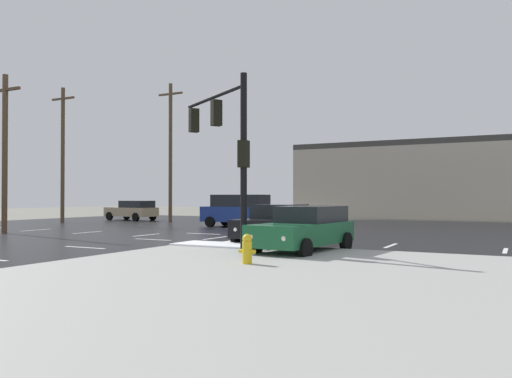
# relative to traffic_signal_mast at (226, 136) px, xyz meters

# --- Properties ---
(ground_plane) EXTENTS (120.00, 120.00, 0.00)m
(ground_plane) POSITION_rel_traffic_signal_mast_xyz_m (-5.28, 4.53, -4.06)
(ground_plane) COLOR slate
(road_asphalt) EXTENTS (44.00, 44.00, 0.02)m
(road_asphalt) POSITION_rel_traffic_signal_mast_xyz_m (-5.28, 4.53, -4.05)
(road_asphalt) COLOR black
(road_asphalt) RESTS_ON ground_plane
(sidewalk_corner) EXTENTS (18.00, 18.00, 0.14)m
(sidewalk_corner) POSITION_rel_traffic_signal_mast_xyz_m (6.72, -7.47, -3.99)
(sidewalk_corner) COLOR #9E9E99
(sidewalk_corner) RESTS_ON ground_plane
(snow_strip_curbside) EXTENTS (4.00, 1.60, 0.06)m
(snow_strip_curbside) POSITION_rel_traffic_signal_mast_xyz_m (-0.28, 0.53, -3.89)
(snow_strip_curbside) COLOR white
(snow_strip_curbside) RESTS_ON sidewalk_corner
(lane_markings) EXTENTS (36.15, 36.15, 0.01)m
(lane_markings) POSITION_rel_traffic_signal_mast_xyz_m (-4.07, 3.15, -4.04)
(lane_markings) COLOR silver
(lane_markings) RESTS_ON road_asphalt
(traffic_signal_mast) EXTENTS (4.15, 2.82, 5.89)m
(traffic_signal_mast) POSITION_rel_traffic_signal_mast_xyz_m (0.00, 0.00, 0.00)
(traffic_signal_mast) COLOR black
(traffic_signal_mast) RESTS_ON sidewalk_corner
(fire_hydrant) EXTENTS (0.48, 0.26, 0.79)m
(fire_hydrant) POSITION_rel_traffic_signal_mast_xyz_m (2.76, -3.54, -3.53)
(fire_hydrant) COLOR gold
(fire_hydrant) RESTS_ON sidewalk_corner
(strip_building_background) EXTENTS (19.41, 8.00, 6.81)m
(strip_building_background) POSITION_rel_traffic_signal_mast_xyz_m (-0.22, 32.90, -0.66)
(strip_building_background) COLOR #BCB29E
(strip_building_background) RESTS_ON ground_plane
(sedan_tan) EXTENTS (4.68, 2.44, 1.58)m
(sedan_tan) POSITION_rel_traffic_signal_mast_xyz_m (-18.63, 16.53, -3.21)
(sedan_tan) COLOR tan
(sedan_tan) RESTS_ON road_asphalt
(suv_blue) EXTENTS (4.89, 2.30, 2.03)m
(suv_blue) POSITION_rel_traffic_signal_mast_xyz_m (-6.52, 12.68, -2.97)
(suv_blue) COLOR navy
(suv_blue) RESTS_ON road_asphalt
(sedan_black) EXTENTS (2.12, 4.58, 1.58)m
(sedan_black) POSITION_rel_traffic_signal_mast_xyz_m (0.25, 3.53, -3.21)
(sedan_black) COLOR black
(sedan_black) RESTS_ON road_asphalt
(sedan_green) EXTENTS (2.39, 4.67, 1.58)m
(sedan_green) POSITION_rel_traffic_signal_mast_xyz_m (2.75, 0.59, -3.21)
(sedan_green) COLOR #195933
(sedan_green) RESTS_ON road_asphalt
(utility_pole_mid) EXTENTS (2.20, 0.28, 8.29)m
(utility_pole_mid) POSITION_rel_traffic_signal_mast_xyz_m (-14.61, 2.04, 0.29)
(utility_pole_mid) COLOR brown
(utility_pole_mid) RESTS_ON ground_plane
(utility_pole_far) EXTENTS (2.20, 0.28, 9.93)m
(utility_pole_far) POSITION_rel_traffic_signal_mast_xyz_m (-20.65, 11.23, 1.12)
(utility_pole_far) COLOR brown
(utility_pole_far) RESTS_ON ground_plane
(utility_pole_distant) EXTENTS (2.20, 0.28, 10.62)m
(utility_pole_distant) POSITION_rel_traffic_signal_mast_xyz_m (-14.71, 16.30, 1.47)
(utility_pole_distant) COLOR brown
(utility_pole_distant) RESTS_ON ground_plane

